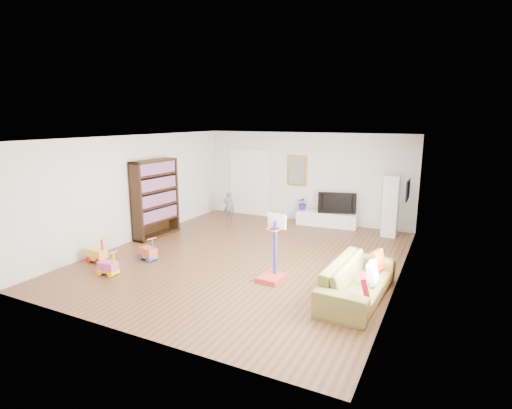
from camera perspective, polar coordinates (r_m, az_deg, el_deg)
The scene contains 25 objects.
floor at distance 9.23m, azimuth -1.12°, elevation -7.47°, with size 6.50×7.50×0.00m, color brown.
ceiling at distance 8.70m, azimuth -1.19°, elevation 9.53°, with size 6.50×7.50×0.00m, color white.
wall_back at distance 12.26m, azimuth 7.02°, elevation 3.87°, with size 6.50×0.00×2.70m, color silver.
wall_front at distance 5.91m, azimuth -18.36°, elevation -5.70°, with size 6.50×0.00×2.70m, color silver.
wall_left at distance 10.74m, azimuth -16.71°, elevation 2.27°, with size 0.00×7.50×2.70m, color silver.
wall_right at distance 7.93m, azimuth 20.14°, elevation -1.34°, with size 0.00×7.50×2.70m, color white.
navy_accent at distance 9.22m, azimuth 21.30°, elevation 3.54°, with size 0.01×3.20×1.70m, color black.
olive_wainscot at distance 9.49m, azimuth 20.67°, elevation -4.54°, with size 0.01×3.20×1.00m, color brown.
doorway at distance 13.02m, azimuth -0.98°, elevation 3.10°, with size 1.45×0.06×2.10m, color white.
painting_back at distance 12.28m, azimuth 5.88°, elevation 4.85°, with size 0.62×0.06×0.92m, color gold.
artwork_right at distance 9.46m, azimuth 20.89°, elevation 1.93°, with size 0.04×0.56×0.46m, color #7F3F8C.
media_console at distance 11.93m, azimuth 10.07°, elevation -2.07°, with size 1.76×0.44×0.41m, color silver.
tall_cabinet at distance 11.20m, azimuth 18.68°, elevation -0.22°, with size 0.38×0.38×1.64m, color white.
bookshelf at distance 10.90m, azimuth -14.16°, elevation 0.83°, with size 0.37×1.41×2.05m, color black.
sofa at distance 7.35m, azimuth 14.33°, elevation -10.42°, with size 2.22×0.87×0.65m, color olive.
basketball_hoop at distance 7.73m, azimuth 2.24°, elevation -6.30°, with size 0.45×0.55×1.31m, color red.
ride_on_yellow at distance 9.48m, azimuth -21.81°, elevation -6.03°, with size 0.42×0.26×0.56m, color yellow.
ride_on_orange at distance 9.28m, azimuth -15.21°, elevation -6.06°, with size 0.40×0.25×0.53m, color #D15C2E.
ride_on_pink at distance 8.67m, azimuth -20.43°, elevation -7.80°, with size 0.38×0.23×0.51m, color #E247A2.
child at distance 12.39m, azimuth -3.91°, elevation -0.23°, with size 0.33×0.22×0.90m, color slate.
tv at distance 11.80m, azimuth 11.50°, elevation 0.30°, with size 1.09×0.14×0.63m, color black.
vase_plant at distance 12.08m, azimuth 6.73°, elevation 0.23°, with size 0.38×0.33×0.42m, color #281E99.
pillow_left at distance 6.67m, azimuth 15.29°, elevation -11.10°, with size 0.09×0.34×0.34m, color #B11328.
pillow_center at distance 7.23m, azimuth 16.31°, elevation -9.32°, with size 0.10×0.37×0.37m, color white.
pillow_right at distance 7.87m, azimuth 17.03°, elevation -7.60°, with size 0.10×0.36×0.36m, color #AA2500.
Camera 1 is at (4.04, -7.69, 3.10)m, focal length 28.00 mm.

